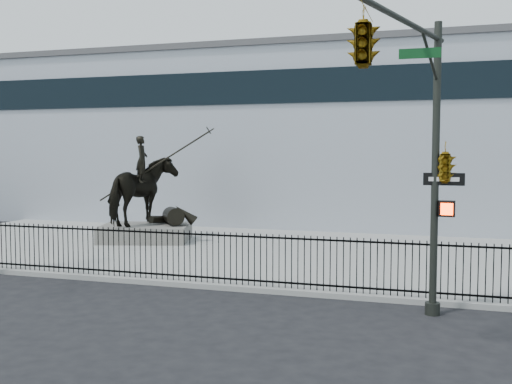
% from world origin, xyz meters
% --- Properties ---
extents(ground, '(120.00, 120.00, 0.00)m').
position_xyz_m(ground, '(0.00, 0.00, 0.00)').
color(ground, black).
rests_on(ground, ground).
extents(plaza, '(30.00, 12.00, 0.15)m').
position_xyz_m(plaza, '(0.00, 7.00, 0.07)').
color(plaza, gray).
rests_on(plaza, ground).
extents(building, '(44.00, 14.00, 9.00)m').
position_xyz_m(building, '(0.00, 20.00, 4.50)').
color(building, silver).
rests_on(building, ground).
extents(picket_fence, '(22.10, 0.10, 1.50)m').
position_xyz_m(picket_fence, '(0.00, 1.25, 0.90)').
color(picket_fence, black).
rests_on(picket_fence, plaza).
extents(statue_plinth, '(4.18, 3.39, 0.68)m').
position_xyz_m(statue_plinth, '(-4.79, 7.89, 0.49)').
color(statue_plinth, '#56544F').
rests_on(statue_plinth, plaza).
extents(equestrian_statue, '(4.51, 3.44, 3.95)m').
position_xyz_m(equestrian_statue, '(-4.73, 7.91, 2.26)').
color(equestrian_statue, black).
rests_on(equestrian_statue, statue_plinth).
extents(traffic_signal_right, '(2.17, 6.86, 7.00)m').
position_xyz_m(traffic_signal_right, '(6.47, -2.00, 4.85)').
color(traffic_signal_right, black).
rests_on(traffic_signal_right, ground).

